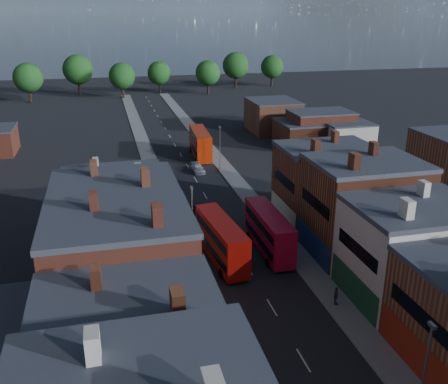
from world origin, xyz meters
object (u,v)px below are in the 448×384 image
ped_3 (336,296)px  bus_0 (221,240)px  bus_1 (269,231)px  car_2 (198,210)px  bus_2 (200,143)px  car_3 (198,168)px  ped_1 (204,341)px

ped_3 → bus_0: bearing=55.5°
bus_1 → car_2: size_ratio=2.65×
bus_0 → bus_2: bus_2 is taller
car_3 → ped_1: bearing=-103.3°
bus_2 → ped_1: bearing=-97.7°
ped_1 → bus_2: bearing=-99.6°
bus_0 → car_2: 14.53m
bus_0 → bus_1: (6.05, 1.07, -0.02)m
bus_1 → ped_1: size_ratio=6.53×
bus_1 → bus_2: bearing=89.7°
bus_0 → ped_1: (-5.15, -15.42, -1.69)m
bus_0 → car_2: bearing=84.1°
bus_1 → bus_0: bearing=-170.2°
ped_3 → bus_1: bearing=30.5°
bus_2 → ped_3: size_ratio=6.58×
bus_0 → car_3: bearing=77.7°
ped_3 → car_2: bearing=37.1°
car_3 → ped_3: 45.50m
bus_0 → bus_2: 43.32m
car_3 → ped_1: ped_1 is taller
car_3 → bus_0: bearing=-99.3°
bus_2 → car_3: (-2.30, -9.25, -2.20)m
bus_0 → ped_3: bus_0 is taller
ped_1 → bus_1: bearing=-122.9°
bus_1 → ped_3: bus_1 is taller
car_3 → ped_3: ped_3 is taller
bus_0 → ped_3: (8.72, -11.59, -1.63)m
bus_0 → bus_1: bus_0 is taller
bus_1 → car_2: (-6.06, 13.31, -2.07)m
car_2 → ped_1: bearing=-97.4°
car_3 → ped_1: size_ratio=2.62×
car_2 → ped_3: bearing=-69.1°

